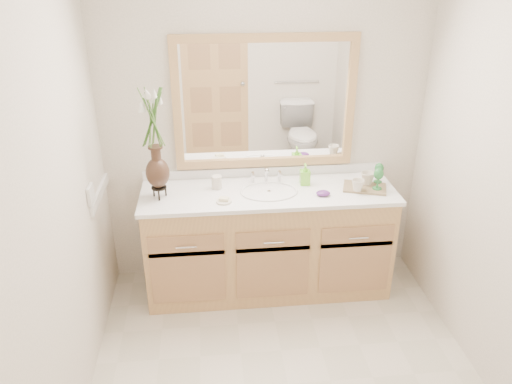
{
  "coord_description": "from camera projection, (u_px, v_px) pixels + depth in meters",
  "views": [
    {
      "loc": [
        -0.42,
        -2.21,
        2.38
      ],
      "look_at": [
        -0.13,
        0.65,
        1.0
      ],
      "focal_mm": 35.0,
      "sensor_mm": 36.0,
      "label": 1
    }
  ],
  "objects": [
    {
      "name": "floor",
      "position": [
        288.0,
        384.0,
        3.05
      ],
      "size": [
        2.6,
        2.6,
        0.0
      ],
      "primitive_type": "plane",
      "color": "beige",
      "rests_on": "ground"
    },
    {
      "name": "wall_back",
      "position": [
        264.0,
        129.0,
        3.69
      ],
      "size": [
        2.4,
        0.02,
        2.4
      ],
      "primitive_type": "cube",
      "color": "white",
      "rests_on": "floor"
    },
    {
      "name": "wall_left",
      "position": [
        50.0,
        222.0,
        2.42
      ],
      "size": [
        0.02,
        2.6,
        2.4
      ],
      "primitive_type": "cube",
      "color": "white",
      "rests_on": "floor"
    },
    {
      "name": "vanity",
      "position": [
        268.0,
        242.0,
        3.78
      ],
      "size": [
        1.8,
        0.55,
        0.8
      ],
      "color": "tan",
      "rests_on": "floor"
    },
    {
      "name": "counter",
      "position": [
        269.0,
        193.0,
        3.6
      ],
      "size": [
        1.84,
        0.57,
        0.03
      ],
      "primitive_type": "cube",
      "color": "white",
      "rests_on": "vanity"
    },
    {
      "name": "sink",
      "position": [
        269.0,
        199.0,
        3.6
      ],
      "size": [
        0.38,
        0.34,
        0.23
      ],
      "color": "white",
      "rests_on": "counter"
    },
    {
      "name": "mirror",
      "position": [
        265.0,
        103.0,
        3.58
      ],
      "size": [
        1.32,
        0.04,
        0.97
      ],
      "color": "white",
      "rests_on": "wall_back"
    },
    {
      "name": "switch_plate",
      "position": [
        91.0,
        194.0,
        3.2
      ],
      "size": [
        0.02,
        0.12,
        0.12
      ],
      "primitive_type": "cube",
      "color": "white",
      "rests_on": "wall_left"
    },
    {
      "name": "flower_vase",
      "position": [
        153.0,
        124.0,
        3.27
      ],
      "size": [
        0.19,
        0.19,
        0.79
      ],
      "rotation": [
        0.0,
        0.0,
        -0.11
      ],
      "color": "black",
      "rests_on": "counter"
    },
    {
      "name": "tumbler",
      "position": [
        217.0,
        182.0,
        3.62
      ],
      "size": [
        0.07,
        0.07,
        0.09
      ],
      "primitive_type": "cylinder",
      "color": "beige",
      "rests_on": "counter"
    },
    {
      "name": "soap_dish",
      "position": [
        224.0,
        201.0,
        3.43
      ],
      "size": [
        0.11,
        0.11,
        0.03
      ],
      "color": "beige",
      "rests_on": "counter"
    },
    {
      "name": "soap_bottle",
      "position": [
        305.0,
        175.0,
        3.67
      ],
      "size": [
        0.07,
        0.07,
        0.14
      ],
      "primitive_type": "imported",
      "rotation": [
        0.0,
        0.0,
        -0.03
      ],
      "color": "#7AE134",
      "rests_on": "counter"
    },
    {
      "name": "purple_dish",
      "position": [
        323.0,
        193.0,
        3.52
      ],
      "size": [
        0.12,
        0.11,
        0.03
      ],
      "primitive_type": "ellipsoid",
      "rotation": [
        0.0,
        0.0,
        0.3
      ],
      "color": "#56246D",
      "rests_on": "counter"
    },
    {
      "name": "tray",
      "position": [
        365.0,
        188.0,
        3.63
      ],
      "size": [
        0.35,
        0.29,
        0.02
      ],
      "primitive_type": "cube",
      "rotation": [
        0.0,
        0.0,
        -0.32
      ],
      "color": "brown",
      "rests_on": "counter"
    },
    {
      "name": "mug_left",
      "position": [
        358.0,
        185.0,
        3.55
      ],
      "size": [
        0.11,
        0.11,
        0.09
      ],
      "primitive_type": "imported",
      "rotation": [
        0.0,
        0.0,
        0.38
      ],
      "color": "beige",
      "rests_on": "tray"
    },
    {
      "name": "mug_right",
      "position": [
        367.0,
        178.0,
        3.64
      ],
      "size": [
        0.11,
        0.1,
        0.1
      ],
      "primitive_type": "imported",
      "rotation": [
        0.0,
        0.0,
        0.05
      ],
      "color": "beige",
      "rests_on": "tray"
    },
    {
      "name": "goblet_front",
      "position": [
        379.0,
        175.0,
        3.55
      ],
      "size": [
        0.07,
        0.07,
        0.16
      ],
      "color": "#267434",
      "rests_on": "tray"
    },
    {
      "name": "goblet_back",
      "position": [
        379.0,
        169.0,
        3.66
      ],
      "size": [
        0.07,
        0.07,
        0.15
      ],
      "color": "#267434",
      "rests_on": "tray"
    }
  ]
}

